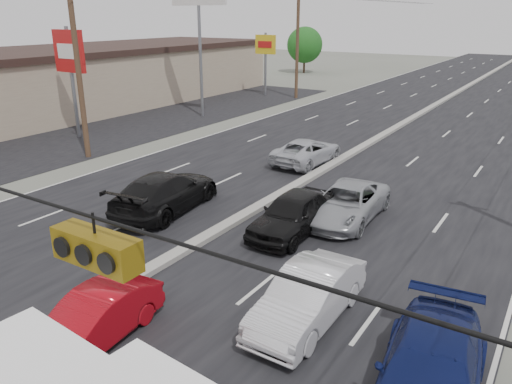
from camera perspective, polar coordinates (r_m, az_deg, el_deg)
road_surface at (r=35.44m, az=14.86°, el=6.47°), size 20.00×160.00×0.02m
center_median at (r=35.42m, az=14.87°, el=6.63°), size 0.50×160.00×0.20m
strip_mall at (r=46.21m, az=-20.14°, el=11.81°), size 12.00×42.00×4.60m
parking_lot at (r=39.90m, az=-11.67°, el=8.15°), size 10.00×42.00×0.02m
utility_pole_left_b at (r=29.21m, az=-19.70°, el=13.48°), size 1.60×0.30×10.00m
utility_pole_left_c at (r=48.77m, az=4.75°, el=16.58°), size 1.60×0.30×10.00m
pole_sign_mid at (r=34.59m, az=-20.52°, el=14.20°), size 2.60×0.25×7.00m
pole_sign_far at (r=50.55m, az=1.09°, el=15.95°), size 2.20×0.25×6.00m
tree_left_far at (r=70.94m, az=5.59°, el=16.39°), size 4.80×4.80×6.12m
red_sedan at (r=13.20m, az=-18.11°, el=-13.80°), size 1.73×4.04×1.29m
queue_car_a at (r=18.40m, az=4.20°, el=-2.53°), size 1.84×4.53×1.54m
queue_car_b at (r=13.39m, az=5.95°, el=-11.89°), size 1.54×4.41×1.45m
queue_car_c at (r=19.92m, az=10.29°, el=-1.28°), size 2.48×5.07×1.39m
queue_car_d at (r=11.44m, az=19.25°, el=-19.16°), size 2.68×5.32×1.48m
oncoming_near at (r=20.78m, az=-10.26°, el=-0.03°), size 3.04×5.88×1.63m
oncoming_far at (r=27.26m, az=5.85°, el=4.63°), size 2.46×4.95×1.35m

